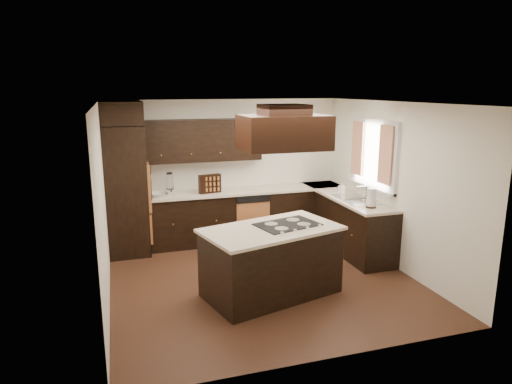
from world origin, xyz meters
TOP-DOWN VIEW (x-y plane):
  - floor at (0.00, 0.00)m, footprint 4.20×4.20m
  - ceiling at (0.00, 0.00)m, footprint 4.20×4.20m
  - wall_back at (0.00, 2.11)m, footprint 4.20×0.02m
  - wall_front at (0.00, -2.11)m, footprint 4.20×0.02m
  - wall_left at (-2.11, 0.00)m, footprint 0.02×4.20m
  - wall_right at (2.11, 0.00)m, footprint 0.02×4.20m
  - oven_column at (-1.78, 1.71)m, footprint 0.65×0.75m
  - wall_oven_face at (-1.43, 1.71)m, footprint 0.05×0.62m
  - base_cabinets_back at (0.03, 1.80)m, footprint 2.93×0.60m
  - base_cabinets_right at (1.80, 0.90)m, footprint 0.60×2.40m
  - countertop_back at (0.03, 1.79)m, footprint 2.93×0.63m
  - countertop_right at (1.79, 0.90)m, footprint 0.63×2.40m
  - upper_cabinets at (-0.43, 1.93)m, footprint 2.00×0.34m
  - dishwasher_front at (0.33, 1.50)m, footprint 0.60×0.05m
  - window_frame at (2.07, 0.55)m, footprint 0.06×1.32m
  - window_pane at (2.10, 0.55)m, footprint 0.00×1.20m
  - curtain_left at (2.01, 0.13)m, footprint 0.02×0.34m
  - curtain_right at (2.01, 0.97)m, footprint 0.02×0.34m
  - sink_rim at (1.80, 0.55)m, footprint 0.52×0.84m
  - island at (-0.03, -0.50)m, footprint 1.87×1.33m
  - island_top at (-0.03, -0.50)m, footprint 1.95×1.40m
  - cooktop at (0.22, -0.43)m, footprint 0.91×0.72m
  - range_hood at (0.10, -0.55)m, footprint 1.05×0.72m
  - hood_duct at (0.10, -0.55)m, footprint 0.55×0.50m
  - blender_base at (-1.05, 1.79)m, footprint 0.15×0.15m
  - blender_pitcher at (-1.05, 1.79)m, footprint 0.13×0.13m
  - spice_rack at (-0.38, 1.73)m, footprint 0.40×0.17m
  - mixing_bowl at (-1.28, 1.75)m, footprint 0.27×0.27m
  - soap_bottle at (1.78, 1.03)m, footprint 0.11×0.11m
  - paper_towel at (1.75, 0.03)m, footprint 0.15×0.15m

SIDE VIEW (x-z plane):
  - floor at x=0.00m, z-range -0.02..0.00m
  - dishwasher_front at x=0.33m, z-range 0.04..0.76m
  - base_cabinets_back at x=0.03m, z-range 0.00..0.88m
  - base_cabinets_right at x=1.80m, z-range 0.00..0.88m
  - island at x=-0.03m, z-range 0.00..0.88m
  - countertop_back at x=0.03m, z-range 0.88..0.92m
  - countertop_right at x=1.79m, z-range 0.88..0.92m
  - island_top at x=-0.03m, z-range 0.88..0.92m
  - sink_rim at x=1.80m, z-range 0.92..0.93m
  - cooktop at x=0.22m, z-range 0.92..0.93m
  - mixing_bowl at x=-1.28m, z-range 0.92..0.98m
  - blender_base at x=-1.05m, z-range 0.92..1.02m
  - soap_bottle at x=1.78m, z-range 0.92..1.12m
  - oven_column at x=-1.78m, z-range 0.00..2.12m
  - paper_towel at x=1.75m, z-range 0.92..1.22m
  - spice_rack at x=-0.38m, z-range 0.92..1.24m
  - wall_oven_face at x=-1.43m, z-range 0.73..1.51m
  - blender_pitcher at x=-1.05m, z-range 1.02..1.28m
  - wall_back at x=0.00m, z-range 0.00..2.50m
  - wall_front at x=0.00m, z-range 0.00..2.50m
  - wall_left at x=-2.11m, z-range 0.00..2.50m
  - wall_right at x=2.11m, z-range 0.00..2.50m
  - window_frame at x=2.07m, z-range 1.09..2.21m
  - window_pane at x=2.10m, z-range 1.15..2.15m
  - curtain_left at x=2.01m, z-range 1.25..2.15m
  - curtain_right at x=2.01m, z-range 1.25..2.15m
  - upper_cabinets at x=-0.43m, z-range 1.45..2.17m
  - range_hood at x=0.10m, z-range 1.95..2.37m
  - hood_duct at x=0.10m, z-range 2.37..2.50m
  - ceiling at x=0.00m, z-range 2.50..2.52m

